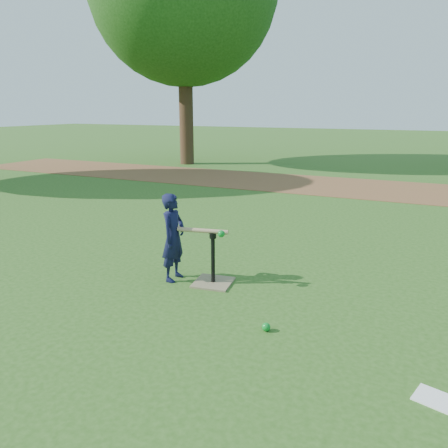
% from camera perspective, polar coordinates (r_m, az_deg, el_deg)
% --- Properties ---
extents(ground, '(80.00, 80.00, 0.00)m').
position_cam_1_polar(ground, '(4.91, -2.07, -9.05)').
color(ground, '#285116').
rests_on(ground, ground).
extents(dirt_strip, '(24.00, 3.00, 0.01)m').
position_cam_1_polar(dirt_strip, '(11.83, 14.80, 4.78)').
color(dirt_strip, brown).
rests_on(dirt_strip, ground).
extents(child, '(0.26, 0.39, 1.05)m').
position_cam_1_polar(child, '(5.16, -6.63, -1.75)').
color(child, black).
rests_on(child, ground).
extents(wiffle_ball_ground, '(0.08, 0.08, 0.08)m').
position_cam_1_polar(wiffle_ball_ground, '(4.15, 5.52, -13.24)').
color(wiffle_ball_ground, '#0C8725').
rests_on(wiffle_ball_ground, ground).
extents(clipboard, '(0.35, 0.30, 0.01)m').
position_cam_1_polar(clipboard, '(3.64, 26.11, -19.92)').
color(clipboard, white).
rests_on(clipboard, ground).
extents(batting_tee, '(0.49, 0.49, 0.61)m').
position_cam_1_polar(batting_tee, '(5.13, -1.43, -6.62)').
color(batting_tee, '#817352').
rests_on(batting_tee, ground).
extents(swing_action, '(0.63, 0.17, 0.08)m').
position_cam_1_polar(swing_action, '(4.98, -2.65, -0.93)').
color(swing_action, tan).
rests_on(swing_action, ground).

